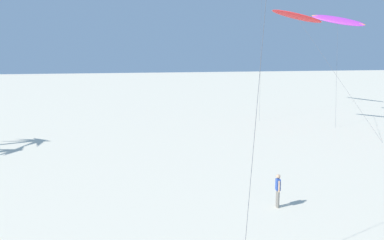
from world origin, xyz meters
TOP-DOWN VIEW (x-y plane):
  - flying_kite_0 at (25.04, 51.29)m, footprint 6.07×9.13m
  - flying_kite_3 at (18.05, 46.70)m, footprint 6.08×12.07m
  - person_near_right at (7.02, 23.44)m, footprint 0.23×0.51m

SIDE VIEW (x-z plane):
  - person_near_right at x=7.02m, z-range 0.08..1.77m
  - flying_kite_0 at x=25.04m, z-range 4.89..16.78m
  - flying_kite_3 at x=18.05m, z-range 4.95..16.88m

